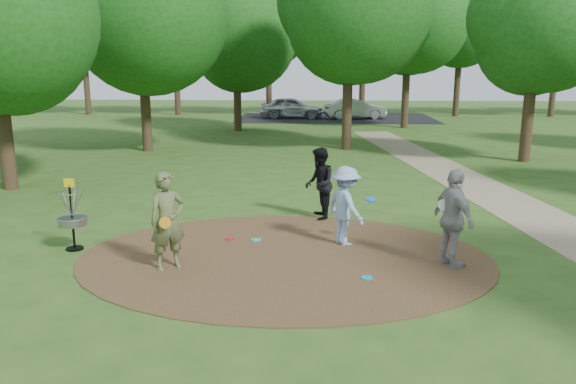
{
  "coord_description": "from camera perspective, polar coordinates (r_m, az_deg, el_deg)",
  "views": [
    {
      "loc": [
        0.61,
        -10.82,
        3.86
      ],
      "look_at": [
        0.0,
        1.2,
        1.1
      ],
      "focal_mm": 35.0,
      "sensor_mm": 36.0,
      "label": 1
    }
  ],
  "objects": [
    {
      "name": "car_left",
      "position": [
        40.77,
        0.4,
        8.58
      ],
      "size": [
        4.5,
        1.83,
        1.53
      ],
      "primitive_type": "imported",
      "rotation": [
        0.0,
        0.0,
        1.58
      ],
      "color": "#B2B3BB",
      "rests_on": "ground"
    },
    {
      "name": "player_throwing_with_disc",
      "position": [
        12.15,
        5.87,
        -1.42
      ],
      "size": [
        1.26,
        1.28,
        1.73
      ],
      "color": "#8BACD0",
      "rests_on": "ground"
    },
    {
      "name": "ground",
      "position": [
        11.5,
        -0.3,
        -6.69
      ],
      "size": [
        100.0,
        100.0,
        0.0
      ],
      "primitive_type": "plane",
      "color": "#2D5119",
      "rests_on": "ground"
    },
    {
      "name": "disc_ground_cyan",
      "position": [
        12.56,
        -3.26,
        -4.87
      ],
      "size": [
        0.22,
        0.22,
        0.02
      ],
      "primitive_type": "cylinder",
      "color": "#18C0BB",
      "rests_on": "dirt_clearing"
    },
    {
      "name": "player_observer_with_disc",
      "position": [
        10.88,
        -12.14,
        -2.91
      ],
      "size": [
        0.83,
        0.76,
        1.89
      ],
      "color": "#586439",
      "rests_on": "ground"
    },
    {
      "name": "player_waiting_with_disc",
      "position": [
        11.18,
        16.46,
        -2.62
      ],
      "size": [
        0.87,
        1.23,
        1.94
      ],
      "color": "gray",
      "rests_on": "ground"
    },
    {
      "name": "dirt_clearing",
      "position": [
        11.5,
        -0.3,
        -6.65
      ],
      "size": [
        8.4,
        8.4,
        0.02
      ],
      "primitive_type": "cylinder",
      "color": "#47301C",
      "rests_on": "ground"
    },
    {
      "name": "tree_ring",
      "position": [
        20.32,
        1.51,
        17.0
      ],
      "size": [
        37.06,
        45.86,
        9.17
      ],
      "color": "#332316",
      "rests_on": "ground"
    },
    {
      "name": "footpath",
      "position": [
        14.62,
        26.59,
        -3.77
      ],
      "size": [
        7.55,
        39.89,
        0.01
      ],
      "primitive_type": "cube",
      "rotation": [
        0.0,
        0.0,
        0.14
      ],
      "color": "#8C7A5B",
      "rests_on": "ground"
    },
    {
      "name": "disc_ground_blue",
      "position": [
        10.5,
        8.01,
        -8.62
      ],
      "size": [
        0.22,
        0.22,
        0.02
      ],
      "primitive_type": "cylinder",
      "color": "#0C94DB",
      "rests_on": "dirt_clearing"
    },
    {
      "name": "player_walking_with_disc",
      "position": [
        14.11,
        3.2,
        0.85
      ],
      "size": [
        0.77,
        0.94,
        1.83
      ],
      "color": "black",
      "rests_on": "ground"
    },
    {
      "name": "car_right",
      "position": [
        40.49,
        6.84,
        8.38
      ],
      "size": [
        4.52,
        2.3,
        1.42
      ],
      "primitive_type": "imported",
      "rotation": [
        0.0,
        0.0,
        1.76
      ],
      "color": "#9FA2A7",
      "rests_on": "ground"
    },
    {
      "name": "parking_lot",
      "position": [
        41.02,
        4.86,
        7.49
      ],
      "size": [
        14.0,
        8.0,
        0.01
      ],
      "primitive_type": "cube",
      "color": "black",
      "rests_on": "ground"
    },
    {
      "name": "disc_golf_basket",
      "position": [
        12.59,
        -21.14,
        -1.68
      ],
      "size": [
        0.63,
        0.63,
        1.54
      ],
      "color": "black",
      "rests_on": "ground"
    },
    {
      "name": "disc_ground_red",
      "position": [
        12.67,
        -5.92,
        -4.75
      ],
      "size": [
        0.22,
        0.22,
        0.02
      ],
      "primitive_type": "cylinder",
      "color": "#B6122D",
      "rests_on": "dirt_clearing"
    }
  ]
}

